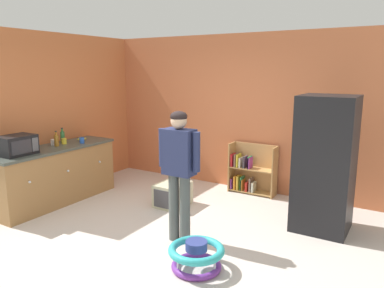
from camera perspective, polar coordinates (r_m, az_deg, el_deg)
The scene contains 17 objects.
ground_plane at distance 4.96m, azimuth -4.10°, elevation -13.66°, with size 12.00×12.00×0.00m, color beige.
back_wall at distance 6.57m, azimuth 7.57°, elevation 4.77°, with size 5.20×0.06×2.70m, color #C56B42.
left_side_wall at distance 6.92m, azimuth -18.38°, elevation 4.62°, with size 0.06×2.99×2.70m, color #C66C3D.
kitchen_counter at distance 6.31m, azimuth -20.29°, elevation -4.44°, with size 0.65×2.05×0.90m.
refrigerator at distance 5.13m, azimuth 19.72°, elevation -2.91°, with size 0.73×0.68×1.78m.
bookshelf at distance 6.48m, azimuth 8.90°, elevation -4.23°, with size 0.80×0.28×0.85m.
standing_person at distance 4.45m, azimuth -1.99°, elevation -3.25°, with size 0.57×0.22×1.62m.
baby_walker at distance 4.12m, azimuth 0.67°, elevation -16.73°, with size 0.60×0.60×0.32m.
pet_carrier at distance 5.86m, azimuth -2.98°, elevation -7.71°, with size 0.42×0.55×0.36m.
microwave at distance 5.84m, azimuth -25.32°, elevation -0.15°, with size 0.37×0.48×0.28m.
banana_bunch at distance 6.60m, azimuth -16.45°, elevation 0.72°, with size 0.15×0.16×0.04m.
green_glass_bottle at distance 6.55m, azimuth -19.27°, elevation 1.10°, with size 0.07×0.07×0.25m.
amber_bottle at distance 6.25m, azimuth -20.11°, elevation 0.57°, with size 0.07×0.07×0.25m.
blue_cup at distance 6.39m, azimuth -16.56°, elevation 0.55°, with size 0.08×0.08×0.10m, color blue.
red_cup at distance 6.22m, azimuth -23.44°, elevation -0.21°, with size 0.08×0.08×0.10m, color red.
white_cup at distance 6.37m, azimuth -20.53°, elevation 0.26°, with size 0.08×0.08×0.10m, color white.
yellow_cup at distance 6.40m, azimuth -19.05°, elevation 0.41°, with size 0.08×0.08×0.10m, color yellow.
Camera 1 is at (2.62, -3.65, 2.10)m, focal length 34.73 mm.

